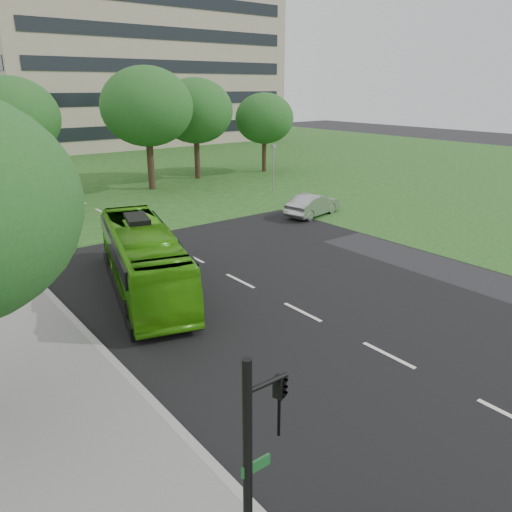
# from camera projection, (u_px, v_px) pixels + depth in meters

# --- Properties ---
(ground) EXTENTS (160.00, 160.00, 0.00)m
(ground) POSITION_uv_depth(u_px,v_px,m) (342.00, 332.00, 17.27)
(ground) COLOR black
(ground) RESTS_ON ground
(street_surfaces) EXTENTS (120.00, 120.00, 0.15)m
(street_surfaces) POSITION_uv_depth(u_px,v_px,m) (92.00, 210.00, 34.08)
(street_surfaces) COLOR black
(street_surfaces) RESTS_ON ground
(office_building) EXTENTS (40.10, 20.10, 25.00)m
(office_building) POSITION_uv_depth(u_px,v_px,m) (135.00, 54.00, 72.32)
(office_building) COLOR tan
(office_building) RESTS_ON ground
(tree_park_b) EXTENTS (6.71, 6.71, 8.80)m
(tree_park_b) POSITION_uv_depth(u_px,v_px,m) (11.00, 118.00, 34.83)
(tree_park_b) COLOR black
(tree_park_b) RESTS_ON ground
(tree_park_c) EXTENTS (7.24, 7.24, 9.62)m
(tree_park_c) POSITION_uv_depth(u_px,v_px,m) (147.00, 107.00, 39.07)
(tree_park_c) COLOR black
(tree_park_c) RESTS_ON ground
(tree_park_d) EXTENTS (6.67, 6.67, 8.82)m
(tree_park_d) POSITION_uv_depth(u_px,v_px,m) (195.00, 111.00, 44.12)
(tree_park_d) COLOR black
(tree_park_d) RESTS_ON ground
(tree_park_e) EXTENTS (5.63, 5.63, 7.51)m
(tree_park_e) POSITION_uv_depth(u_px,v_px,m) (264.00, 118.00, 48.02)
(tree_park_e) COLOR black
(tree_park_e) RESTS_ON ground
(bus) EXTENTS (4.91, 10.09, 2.74)m
(bus) POSITION_uv_depth(u_px,v_px,m) (143.00, 259.00, 20.42)
(bus) COLOR #3D9C10
(bus) RESTS_ON ground
(sedan) EXTENTS (4.58, 2.41, 1.44)m
(sedan) POSITION_uv_depth(u_px,v_px,m) (313.00, 205.00, 32.55)
(sedan) COLOR #9F9FA3
(sedan) RESTS_ON ground
(traffic_light) EXTENTS (0.78, 0.24, 4.82)m
(traffic_light) POSITION_uv_depth(u_px,v_px,m) (256.00, 480.00, 7.01)
(traffic_light) COLOR black
(traffic_light) RESTS_ON ground
(camera_pole) EXTENTS (0.39, 0.36, 3.74)m
(camera_pole) POSITION_uv_depth(u_px,v_px,m) (273.00, 162.00, 39.23)
(camera_pole) COLOR gray
(camera_pole) RESTS_ON ground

